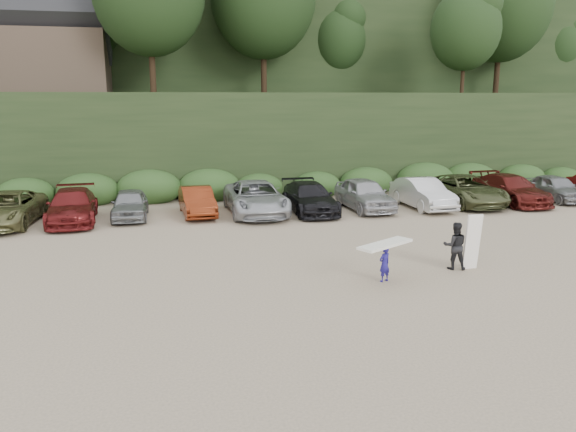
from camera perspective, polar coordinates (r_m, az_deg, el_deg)
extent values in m
plane|color=tan|center=(18.76, 1.48, -5.76)|extent=(120.00, 120.00, 0.00)
cube|color=black|center=(39.70, -5.84, 7.96)|extent=(80.00, 14.00, 6.00)
cube|color=black|center=(57.58, -7.89, 14.10)|extent=(90.00, 30.00, 16.00)
ellipsoid|color=black|center=(39.96, -6.09, 19.48)|extent=(66.00, 12.00, 10.00)
cube|color=#2B491E|center=(32.49, -5.32, 2.84)|extent=(46.20, 2.00, 1.20)
cube|color=brown|center=(42.20, -23.25, 14.11)|extent=(8.00, 6.00, 4.00)
imported|color=brown|center=(28.44, -26.72, 0.64)|extent=(2.82, 5.60, 1.52)
imported|color=maroon|center=(27.95, -21.06, 0.94)|extent=(2.51, 5.37, 1.52)
imported|color=gray|center=(27.99, -15.76, 1.18)|extent=(1.67, 4.10, 1.40)
imported|color=maroon|center=(28.02, -9.22, 1.48)|extent=(1.80, 4.33, 1.39)
imported|color=#ABADB1|center=(27.98, -3.29, 1.85)|extent=(2.83, 5.93, 1.63)
imported|color=black|center=(28.39, 2.21, 1.87)|extent=(2.25, 5.21, 1.49)
imported|color=#A5A6AA|center=(29.30, 7.77, 2.23)|extent=(2.26, 4.93, 1.64)
imported|color=silver|center=(30.30, 13.50, 2.26)|extent=(1.92, 4.84, 1.57)
imported|color=#4C5330|center=(31.89, 17.54, 2.52)|extent=(2.90, 5.83, 1.59)
imported|color=#571713|center=(33.12, 21.66, 2.54)|extent=(2.53, 5.50, 1.56)
imported|color=gray|center=(35.06, 25.54, 2.60)|extent=(1.73, 4.27, 1.45)
imported|color=navy|center=(17.97, 9.78, -4.82)|extent=(0.49, 0.42, 1.15)
cube|color=white|center=(17.80, 9.85, -2.84)|extent=(2.10, 1.59, 0.08)
imported|color=black|center=(19.74, 16.61, -2.91)|extent=(0.94, 0.82, 1.62)
cube|color=white|center=(19.82, 18.22, -2.52)|extent=(0.55, 0.30, 1.91)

